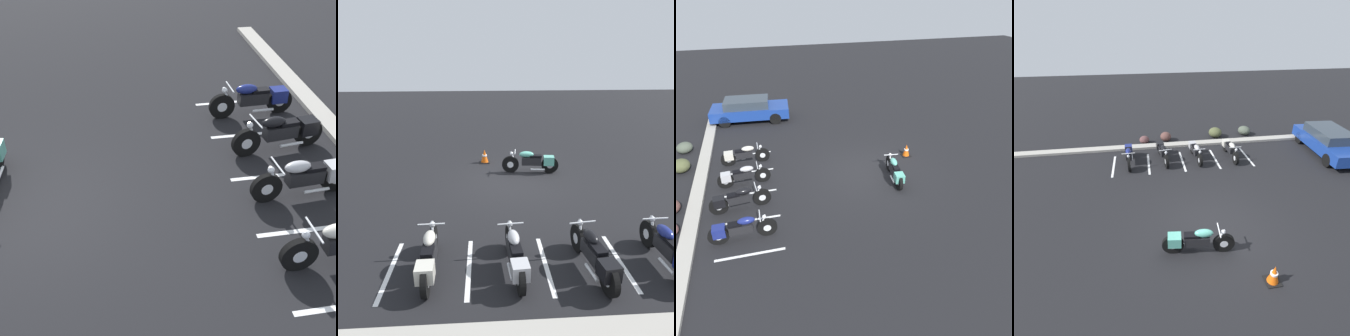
# 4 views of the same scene
# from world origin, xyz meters

# --- Properties ---
(ground) EXTENTS (60.00, 60.00, 0.00)m
(ground) POSITION_xyz_m (0.00, 0.00, 0.00)
(ground) COLOR black
(parked_bike_0) EXTENTS (0.60, 2.13, 0.84)m
(parked_bike_0) POSITION_xyz_m (-2.89, 5.19, 0.45)
(parked_bike_0) COLOR black
(parked_bike_0) RESTS_ON ground
(parked_bike_1) EXTENTS (0.66, 2.15, 0.85)m
(parked_bike_1) POSITION_xyz_m (-1.25, 5.28, 0.45)
(parked_bike_1) COLOR black
(parked_bike_1) RESTS_ON ground
(parked_bike_2) EXTENTS (0.58, 2.07, 0.81)m
(parked_bike_2) POSITION_xyz_m (0.38, 5.15, 0.43)
(parked_bike_2) COLOR black
(parked_bike_2) RESTS_ON ground
(stall_line_0) EXTENTS (0.10, 2.10, 0.00)m
(stall_line_0) POSITION_xyz_m (-3.64, 4.92, 0.00)
(stall_line_0) COLOR white
(stall_line_0) RESTS_ON ground
(stall_line_1) EXTENTS (0.10, 2.10, 0.00)m
(stall_line_1) POSITION_xyz_m (-1.97, 4.92, 0.00)
(stall_line_1) COLOR white
(stall_line_1) RESTS_ON ground
(stall_line_2) EXTENTS (0.10, 2.10, 0.00)m
(stall_line_2) POSITION_xyz_m (-0.31, 4.92, 0.00)
(stall_line_2) COLOR white
(stall_line_2) RESTS_ON ground
(stall_line_3) EXTENTS (0.10, 2.10, 0.00)m
(stall_line_3) POSITION_xyz_m (1.35, 4.92, 0.00)
(stall_line_3) COLOR white
(stall_line_3) RESTS_ON ground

